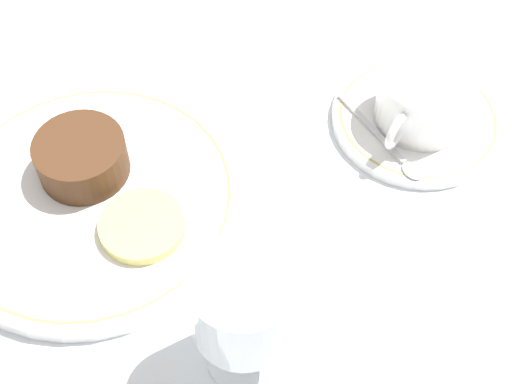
{
  "coord_description": "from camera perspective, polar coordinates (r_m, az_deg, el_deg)",
  "views": [
    {
      "loc": [
        0.21,
        0.29,
        0.51
      ],
      "look_at": [
        -0.07,
        0.09,
        0.04
      ],
      "focal_mm": 50.0,
      "sensor_mm": 36.0,
      "label": 1
    }
  ],
  "objects": [
    {
      "name": "dinner_plate",
      "position": [
        0.63,
        -13.13,
        -0.51
      ],
      "size": [
        0.26,
        0.26,
        0.01
      ],
      "color": "white",
      "rests_on": "ground_plane"
    },
    {
      "name": "saucer",
      "position": [
        0.7,
        12.75,
        5.75
      ],
      "size": [
        0.16,
        0.16,
        0.01
      ],
      "color": "white",
      "rests_on": "ground_plane"
    },
    {
      "name": "spoon",
      "position": [
        0.66,
        10.45,
        3.74
      ],
      "size": [
        0.05,
        0.11,
        0.0
      ],
      "color": "silver",
      "rests_on": "saucer"
    },
    {
      "name": "dessert_cake",
      "position": [
        0.63,
        -13.78,
        2.71
      ],
      "size": [
        0.08,
        0.08,
        0.04
      ],
      "color": "#4C2D19",
      "rests_on": "dinner_plate"
    },
    {
      "name": "coffee_cup",
      "position": [
        0.67,
        13.29,
        7.37
      ],
      "size": [
        0.11,
        0.09,
        0.05
      ],
      "color": "white",
      "rests_on": "saucer"
    },
    {
      "name": "pineapple_slice",
      "position": [
        0.6,
        -9.09,
        -2.67
      ],
      "size": [
        0.07,
        0.07,
        0.01
      ],
      "color": "#EFE075",
      "rests_on": "dinner_plate"
    },
    {
      "name": "ground_plane",
      "position": [
        0.63,
        -10.76,
        -2.37
      ],
      "size": [
        3.0,
        3.0,
        0.0
      ],
      "primitive_type": "plane",
      "color": "white"
    },
    {
      "name": "wine_glass",
      "position": [
        0.48,
        -1.03,
        -9.2
      ],
      "size": [
        0.07,
        0.07,
        0.12
      ],
      "color": "silver",
      "rests_on": "ground_plane"
    }
  ]
}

